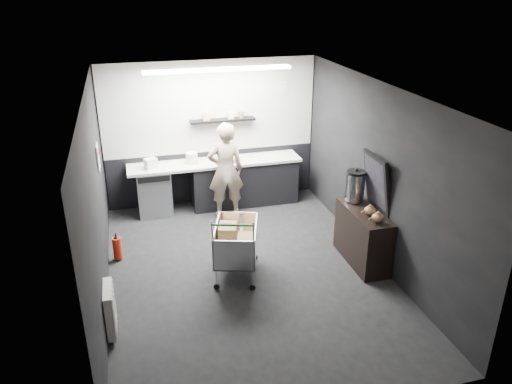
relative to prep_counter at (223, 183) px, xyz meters
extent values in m
plane|color=black|center=(-0.14, -2.42, -0.46)|extent=(5.50, 5.50, 0.00)
plane|color=white|center=(-0.14, -2.42, 2.24)|extent=(5.50, 5.50, 0.00)
plane|color=black|center=(-0.14, 0.33, 0.89)|extent=(5.50, 0.00, 5.50)
plane|color=black|center=(-0.14, -5.17, 0.89)|extent=(5.50, 0.00, 5.50)
plane|color=black|center=(-2.14, -2.42, 0.89)|extent=(0.00, 5.50, 5.50)
plane|color=black|center=(1.86, -2.42, 0.89)|extent=(0.00, 5.50, 5.50)
cube|color=silver|center=(-0.14, 0.31, 1.39)|extent=(3.95, 0.02, 1.70)
cube|color=black|center=(-0.14, 0.31, 0.04)|extent=(3.95, 0.02, 1.00)
cube|color=black|center=(0.06, 0.20, 1.16)|extent=(1.20, 0.22, 0.04)
cylinder|color=silver|center=(1.26, 0.30, 1.69)|extent=(0.20, 0.03, 0.20)
cube|color=white|center=(-2.12, -1.12, 1.09)|extent=(0.02, 0.30, 0.40)
cube|color=red|center=(-2.11, -1.12, 1.16)|extent=(0.02, 0.22, 0.10)
cube|color=silver|center=(-2.08, -3.32, -0.11)|extent=(0.10, 0.50, 0.60)
cube|color=white|center=(-0.14, -0.57, 2.21)|extent=(2.40, 0.20, 0.04)
cube|color=black|center=(0.41, 0.00, -0.03)|extent=(2.00, 0.56, 0.85)
cube|color=silver|center=(-0.14, 0.00, 0.42)|extent=(3.20, 0.60, 0.05)
cube|color=#9EA0A5|center=(-1.29, 0.00, -0.03)|extent=(0.60, 0.58, 0.85)
cube|color=black|center=(-1.29, -0.30, 0.32)|extent=(0.56, 0.02, 0.10)
imported|color=beige|center=(-0.03, -0.45, 0.42)|extent=(0.65, 0.43, 1.76)
cube|color=silver|center=(-0.30, -2.42, -0.13)|extent=(0.83, 1.04, 0.02)
cube|color=silver|center=(-0.58, -2.42, 0.10)|extent=(0.29, 0.87, 0.48)
cube|color=silver|center=(-0.01, -2.42, 0.10)|extent=(0.29, 0.87, 0.48)
cube|color=silver|center=(-0.30, -2.86, 0.10)|extent=(0.56, 0.19, 0.48)
cube|color=silver|center=(-0.30, -1.98, 0.10)|extent=(0.56, 0.19, 0.48)
cylinder|color=silver|center=(-0.55, -2.83, -0.28)|extent=(0.02, 0.02, 0.32)
cylinder|color=silver|center=(-0.04, -2.83, -0.28)|extent=(0.02, 0.02, 0.32)
cylinder|color=silver|center=(-0.55, -2.01, -0.28)|extent=(0.02, 0.02, 0.32)
cylinder|color=silver|center=(-0.04, -2.01, -0.28)|extent=(0.02, 0.02, 0.32)
cylinder|color=#258B3B|center=(-0.30, -2.92, 0.61)|extent=(0.57, 0.21, 0.03)
cube|color=olive|center=(-0.42, -2.31, 0.09)|extent=(0.34, 0.38, 0.40)
cube|color=olive|center=(-0.15, -2.55, 0.06)|extent=(0.31, 0.35, 0.36)
cylinder|color=black|center=(-0.55, -2.83, -0.41)|extent=(0.09, 0.05, 0.09)
cylinder|color=black|center=(-0.55, -2.01, -0.41)|extent=(0.09, 0.05, 0.09)
cylinder|color=black|center=(-0.04, -2.83, -0.41)|extent=(0.09, 0.05, 0.09)
cylinder|color=black|center=(-0.04, -2.01, -0.41)|extent=(0.09, 0.05, 0.09)
cube|color=black|center=(1.63, -2.57, -0.03)|extent=(0.43, 1.14, 0.86)
cylinder|color=silver|center=(1.63, -2.19, 0.64)|extent=(0.29, 0.29, 0.44)
cylinder|color=black|center=(1.63, -2.19, 0.87)|extent=(0.29, 0.29, 0.04)
sphere|color=black|center=(1.63, -2.19, 0.91)|extent=(0.05, 0.05, 0.05)
ellipsoid|color=brown|center=(1.63, -2.71, 0.47)|extent=(0.17, 0.17, 0.14)
ellipsoid|color=brown|center=(1.63, -2.95, 0.47)|extent=(0.17, 0.17, 0.14)
cube|color=black|center=(1.80, -2.52, 0.83)|extent=(0.20, 0.67, 0.85)
cube|color=black|center=(1.78, -2.52, 0.83)|extent=(0.14, 0.57, 0.73)
cylinder|color=#B4220C|center=(-1.99, -1.56, -0.26)|extent=(0.13, 0.13, 0.35)
cone|color=black|center=(-1.99, -1.56, -0.06)|extent=(0.09, 0.09, 0.05)
cylinder|color=black|center=(-1.99, -1.56, -0.02)|extent=(0.03, 0.03, 0.05)
cube|color=tan|center=(0.08, -0.05, 0.49)|extent=(0.47, 0.36, 0.09)
cylinder|color=white|center=(-0.57, 0.00, 0.55)|extent=(0.21, 0.21, 0.21)
cube|color=silver|center=(-1.31, -0.05, 0.53)|extent=(0.25, 0.23, 0.18)
camera|label=1|loc=(-1.65, -8.57, 3.60)|focal=35.00mm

